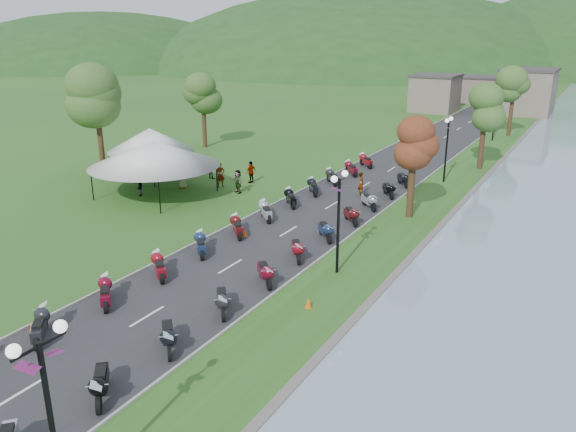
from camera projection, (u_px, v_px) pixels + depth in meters
The scene contains 14 objects.
road at pixel (391, 169), 48.18m from camera, with size 7.00×120.00×0.02m, color #2F2F31.
hills_backdrop at pixel (561, 67), 180.32m from camera, with size 360.00×120.00×76.00m, color #285621, non-canonical shape.
far_building at pixel (480, 91), 85.49m from camera, with size 18.00×16.00×5.00m, color #78695D.
moto_row_left at pixel (219, 236), 31.07m from camera, with size 2.60×45.37×1.10m, color #331411, non-canonical shape.
moto_row_right at pixel (298, 249), 29.13m from camera, with size 2.60×35.87×1.10m, color #331411, non-canonical shape.
streetlamp_near at pixel (52, 428), 13.14m from camera, with size 1.40×1.40×5.00m, color black, non-canonical shape.
vendor_tent_main at pixel (155, 169), 39.95m from camera, with size 6.18×6.18×4.00m, color white, non-canonical shape.
vendor_tent_side at pixel (151, 153), 44.98m from camera, with size 4.54×4.54×4.00m, color white, non-canonical shape.
tree_park_left at pixel (97, 110), 44.32m from camera, with size 3.84×3.84×10.68m, color #4A7430, non-canonical shape.
tree_lakeside at pixel (413, 160), 34.79m from camera, with size 2.68×2.68×7.44m, color #4A7430, non-canonical shape.
pedestrian_a at pixel (221, 187), 42.77m from camera, with size 0.69×0.50×1.89m, color slate.
pedestrian_b at pixel (212, 178), 45.30m from camera, with size 0.77×0.42×1.58m, color slate.
pedestrian_c at pixel (140, 196), 40.49m from camera, with size 1.00×0.41×1.55m, color slate.
traffic_cone_near at pixel (33, 327), 22.09m from camera, with size 0.32×0.32×0.50m, color #F2590C.
Camera 1 is at (15.41, -5.28, 11.37)m, focal length 35.00 mm.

